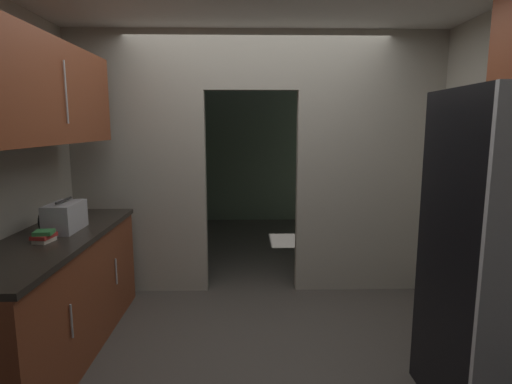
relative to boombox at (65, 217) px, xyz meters
The scene contains 7 objects.
ground 1.79m from the boombox, 10.34° to the right, with size 20.00×20.00×0.00m, color #47423D.
kitchen_partition 1.83m from the boombox, 34.16° to the left, with size 3.61×0.12×2.56m.
adjoining_room_shell 3.51m from the boombox, 65.15° to the left, with size 3.61×3.23×2.56m.
lower_cabinet_run 0.58m from the boombox, 98.24° to the right, with size 0.62×2.00×0.88m.
upper_cabinet_counterside 0.92m from the boombox, 98.24° to the right, with size 0.36×1.80×0.69m.
boombox is the anchor object (origin of this frame).
book_stack 0.31m from the boombox, 91.74° to the right, with size 0.14×0.17×0.08m.
Camera 1 is at (-0.10, -2.75, 1.66)m, focal length 28.64 mm.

